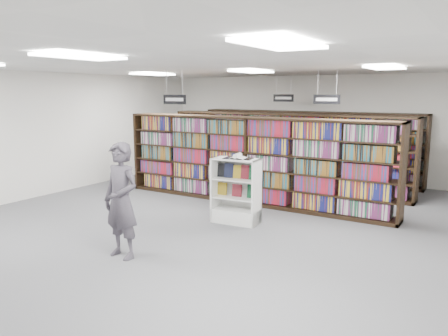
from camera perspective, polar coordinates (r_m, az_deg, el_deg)
The scene contains 18 objects.
floor at distance 9.13m, azimuth -2.56°, elevation -7.18°, with size 12.00×12.00×0.00m, color #5A5A5F.
ceiling at distance 8.75m, azimuth -2.73°, elevation 13.29°, with size 10.00×12.00×0.10m, color silver.
wall_back at distance 14.14m, azimuth 11.19°, elevation 5.30°, with size 10.00×0.10×3.20m, color white.
wall_left at distance 12.31m, azimuth -22.34°, elevation 4.10°, with size 0.10×12.00×3.20m, color white.
bookshelf_row_near at distance 10.57m, azimuth 3.48°, elevation 0.99°, with size 7.00×0.60×2.10m.
bookshelf_row_mid at distance 12.36m, azimuth 7.85°, elevation 2.20°, with size 7.00×0.60×2.10m.
bookshelf_row_far at distance 13.92m, azimuth 10.68°, elevation 2.97°, with size 7.00×0.60×2.10m.
aisle_sign_left at distance 10.43m, azimuth -6.47°, elevation 9.00°, with size 0.65×0.02×0.80m.
aisle_sign_right at distance 10.78m, azimuth 13.26°, elevation 8.83°, with size 0.65×0.02×0.80m.
aisle_sign_center at distance 13.37m, azimuth 7.77°, elevation 9.14°, with size 0.65×0.02×0.80m.
troffer_front_center at distance 6.49m, azimuth -18.23°, elevation 13.69°, with size 0.60×1.20×0.04m, color white.
troffer_front_right at distance 4.66m, azimuth 7.47°, elevation 15.81°, with size 0.60×1.20×0.04m, color white.
troffer_back_left at distance 12.16m, azimuth -9.27°, elevation 12.01°, with size 0.60×1.20×0.04m, color white.
troffer_back_center at distance 10.46m, azimuth 3.60°, elevation 12.49°, with size 0.60×1.20×0.04m, color white.
troffer_back_right at distance 9.43m, azimuth 20.30°, elevation 12.21°, with size 0.60×1.20×0.04m, color white.
endcap_display at distance 9.08m, azimuth 1.66°, elevation -4.25°, with size 1.00×0.57×1.35m.
open_book at distance 8.84m, azimuth 1.83°, elevation 1.45°, with size 0.62×0.42×0.13m.
shopper at distance 7.25m, azimuth -13.28°, elevation -4.17°, with size 0.69×0.45×1.90m, color #47434D.
Camera 1 is at (4.91, -7.22, 2.67)m, focal length 35.00 mm.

